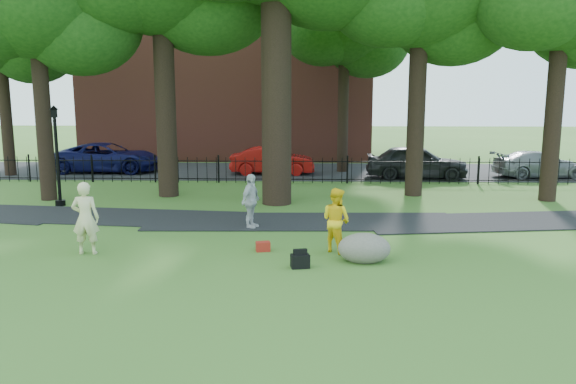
{
  "coord_description": "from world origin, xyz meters",
  "views": [
    {
      "loc": [
        1.17,
        -13.84,
        4.08
      ],
      "look_at": [
        0.6,
        2.0,
        1.32
      ],
      "focal_mm": 35.0,
      "sensor_mm": 36.0,
      "label": 1
    }
  ],
  "objects_px": {
    "lamppost": "(57,157)",
    "red_sedan": "(272,161)",
    "woman": "(85,218)",
    "boulder": "(364,246)",
    "man": "(336,220)"
  },
  "relations": [
    {
      "from": "man",
      "to": "red_sedan",
      "type": "xyz_separation_m",
      "value": [
        -2.58,
        14.4,
        -0.14
      ]
    },
    {
      "from": "woman",
      "to": "man",
      "type": "bearing_deg",
      "value": 179.15
    },
    {
      "from": "woman",
      "to": "lamppost",
      "type": "distance_m",
      "value": 7.24
    },
    {
      "from": "woman",
      "to": "lamppost",
      "type": "relative_size",
      "value": 0.51
    },
    {
      "from": "woman",
      "to": "boulder",
      "type": "distance_m",
      "value": 7.15
    },
    {
      "from": "lamppost",
      "to": "red_sedan",
      "type": "distance_m",
      "value": 11.34
    },
    {
      "from": "woman",
      "to": "man",
      "type": "xyz_separation_m",
      "value": [
        6.45,
        0.43,
        -0.1
      ]
    },
    {
      "from": "boulder",
      "to": "lamppost",
      "type": "height_order",
      "value": "lamppost"
    },
    {
      "from": "boulder",
      "to": "lamppost",
      "type": "distance_m",
      "value": 12.61
    },
    {
      "from": "boulder",
      "to": "woman",
      "type": "bearing_deg",
      "value": 176.88
    },
    {
      "from": "man",
      "to": "red_sedan",
      "type": "height_order",
      "value": "man"
    },
    {
      "from": "man",
      "to": "lamppost",
      "type": "relative_size",
      "value": 0.46
    },
    {
      "from": "man",
      "to": "boulder",
      "type": "height_order",
      "value": "man"
    },
    {
      "from": "red_sedan",
      "to": "woman",
      "type": "bearing_deg",
      "value": 163.95
    },
    {
      "from": "red_sedan",
      "to": "boulder",
      "type": "bearing_deg",
      "value": -169.39
    }
  ]
}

